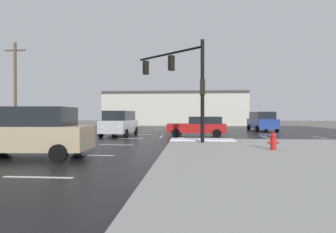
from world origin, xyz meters
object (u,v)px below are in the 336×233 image
Objects in this scene: suv_tan at (28,131)px; traffic_signal_mast at (182,76)px; sedan_red at (199,126)px; suv_silver at (120,123)px; fire_hydrant at (273,141)px; utility_pole_far at (15,85)px; suv_blue at (262,121)px.

traffic_signal_mast is at bearing -136.75° from suv_tan.
suv_silver is at bearing 2.23° from sedan_red.
sedan_red reaches higher than fire_hydrant.
suv_tan is 20.48m from utility_pole_far.
fire_hydrant is 0.16× the size of suv_tan.
utility_pole_far is (-12.46, 5.31, 3.75)m from suv_silver.
sedan_red is at bearing 136.52° from suv_blue.
traffic_signal_mast is at bearing 49.24° from suv_silver.
utility_pole_far reaches higher than sedan_red.
suv_silver is (-6.39, 0.26, 0.24)m from sedan_red.
sedan_red is 0.95× the size of suv_blue.
traffic_signal_mast is 20.34m from utility_pole_far.
suv_silver is at bearing -23.07° from utility_pole_far.
fire_hydrant is 9.02m from sedan_red.
suv_blue is (13.30, 7.59, 0.00)m from suv_silver.
sedan_red is at bearing -126.94° from suv_tan.
sedan_red is at bearing 109.78° from fire_hydrant.
fire_hydrant is 0.16× the size of suv_silver.
utility_pole_far is (-18.86, 5.56, 3.99)m from sedan_red.
suv_tan is at bearing -54.59° from utility_pole_far.
traffic_signal_mast is 1.22× the size of suv_silver.
fire_hydrant is at bearing -32.67° from utility_pole_far.
traffic_signal_mast is 1.21× the size of suv_blue.
utility_pole_far is at bearing 92.94° from suv_blue.
suv_silver is 14.06m from utility_pole_far.
suv_blue is at bearing -130.42° from suv_tan.
fire_hydrant is (4.25, -3.98, -3.59)m from traffic_signal_mast.
utility_pole_far is at bearing 9.59° from traffic_signal_mast.
traffic_signal_mast is at bearing 79.59° from sedan_red.
sedan_red is 20.06m from utility_pole_far.
suv_silver is at bearing -3.23° from traffic_signal_mast.
sedan_red is at bearing 89.45° from suv_silver.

